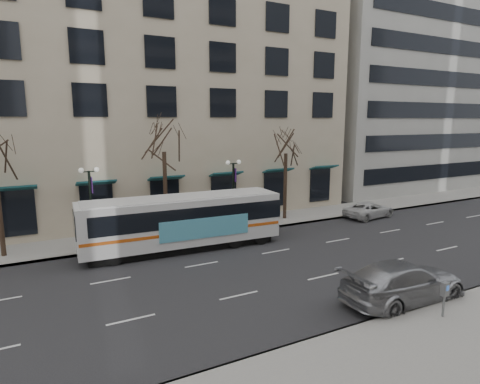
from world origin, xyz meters
TOP-DOWN VIEW (x-y plane):
  - ground at (0.00, 0.00)m, footprint 160.00×160.00m
  - sidewalk_far at (5.00, 9.00)m, footprint 80.00×4.00m
  - building_hotel at (-2.00, 21.00)m, footprint 40.00×20.00m
  - building_office at (32.00, 21.00)m, footprint 25.00×20.00m
  - tree_far_mid at (0.00, 8.80)m, footprint 3.60×3.60m
  - tree_far_right at (10.00, 8.80)m, footprint 3.60×3.60m
  - lamp_post_left at (-4.99, 8.20)m, footprint 1.22×0.45m
  - lamp_post_right at (5.01, 8.20)m, footprint 1.22×0.45m
  - city_bus at (0.10, 5.45)m, footprint 12.67×3.31m
  - silver_car at (6.34, -6.20)m, footprint 6.28×2.64m
  - white_pickup at (16.77, 6.20)m, footprint 4.96×2.75m
  - pay_station at (6.34, -8.24)m, footprint 0.33×0.23m

SIDE VIEW (x-z plane):
  - ground at x=0.00m, z-range 0.00..0.00m
  - sidewalk_far at x=5.00m, z-range 0.00..0.15m
  - white_pickup at x=16.77m, z-range 0.00..1.31m
  - silver_car at x=6.34m, z-range 0.00..1.81m
  - pay_station at x=6.34m, z-range 0.48..1.96m
  - city_bus at x=0.10m, z-range 0.16..3.56m
  - lamp_post_left at x=-4.99m, z-range 0.34..5.55m
  - lamp_post_right at x=5.01m, z-range 0.34..5.55m
  - tree_far_right at x=10.00m, z-range 2.39..10.45m
  - tree_far_mid at x=0.00m, z-range 2.63..11.18m
  - building_hotel at x=-2.00m, z-range 0.00..24.00m
  - building_office at x=32.00m, z-range 0.00..35.00m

